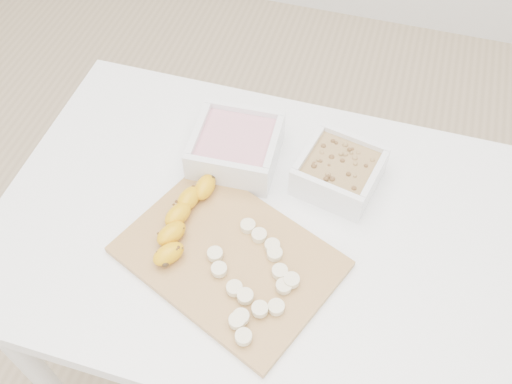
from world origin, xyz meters
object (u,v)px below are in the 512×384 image
(bowl_yogurt, at_px, (236,147))
(cutting_board, at_px, (229,257))
(table, at_px, (252,248))
(banana, at_px, (183,220))
(bowl_granola, at_px, (339,171))

(bowl_yogurt, bearing_deg, cutting_board, -75.49)
(table, distance_m, cutting_board, 0.14)
(bowl_yogurt, bearing_deg, banana, -102.15)
(table, relative_size, bowl_granola, 5.56)
(table, distance_m, bowl_granola, 0.24)
(bowl_yogurt, xyz_separation_m, bowl_granola, (0.22, 0.00, -0.00))
(banana, bearing_deg, table, 39.81)
(bowl_granola, height_order, banana, bowl_granola)
(bowl_yogurt, xyz_separation_m, cutting_board, (0.06, -0.23, -0.03))
(table, height_order, cutting_board, cutting_board)
(bowl_granola, bearing_deg, banana, -142.52)
(table, height_order, bowl_yogurt, bowl_yogurt)
(bowl_yogurt, bearing_deg, bowl_granola, 0.46)
(bowl_yogurt, relative_size, banana, 0.85)
(table, xyz_separation_m, bowl_granola, (0.14, 0.14, 0.13))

